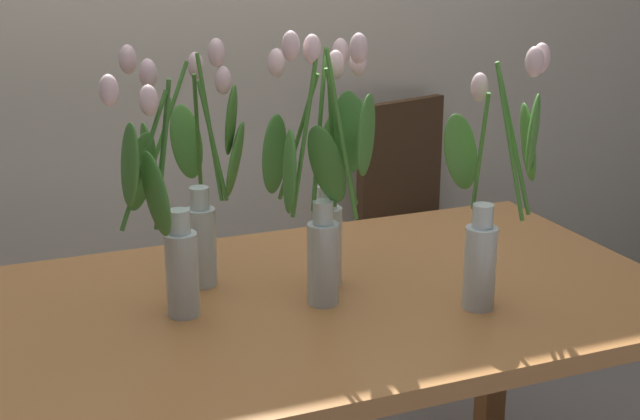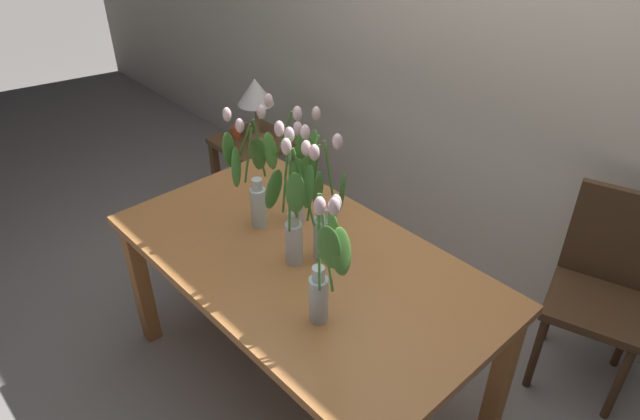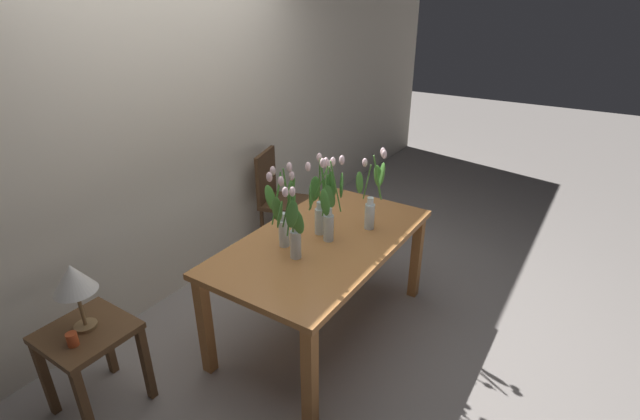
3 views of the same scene
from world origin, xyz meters
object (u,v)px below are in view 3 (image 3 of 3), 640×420
Objects in this scene: tulip_vase_3 at (327,207)px; tulip_vase_4 at (322,205)px; pillar_candle at (72,339)px; dining_table at (323,250)px; tulip_vase_0 at (283,213)px; dining_chair at (277,194)px; tulip_vase_1 at (372,198)px; side_table at (90,347)px; table_lamp at (73,280)px; tulip_vase_2 at (293,230)px.

tulip_vase_3 is 0.09m from tulip_vase_4.
tulip_vase_3 reaches higher than pillar_candle.
tulip_vase_3 reaches higher than dining_table.
dining_table is 0.42m from tulip_vase_0.
tulip_vase_0 is at bearing -139.68° from dining_chair.
tulip_vase_0 is 1.41m from dining_chair.
tulip_vase_1 is 7.44× the size of pillar_candle.
tulip_vase_4 reaches higher than pillar_candle.
tulip_vase_4 reaches higher than tulip_vase_0.
tulip_vase_4 is at bearing -26.75° from side_table.
tulip_vase_1 is 0.97× the size of tulip_vase_4.
tulip_vase_1 is 1.91m from side_table.
tulip_vase_1 is 1.93m from pillar_candle.
dining_chair is (0.81, 1.03, -0.12)m from dining_table.
table_lamp is (-1.26, 0.73, 0.21)m from dining_table.
tulip_vase_2 is at bearing -125.87° from tulip_vase_0.
dining_chair is at bearing 8.15° from table_lamp.
table_lamp is (-1.59, 0.91, -0.10)m from tulip_vase_1.
side_table is at bearing 153.25° from tulip_vase_4.
tulip_vase_1 reaches higher than pillar_candle.
tulip_vase_3 reaches higher than tulip_vase_4.
tulip_vase_3 is at bearing -31.20° from table_lamp.
dining_chair is (0.49, 1.21, -0.43)m from tulip_vase_1.
tulip_vase_0 is 1.33m from pillar_candle.
dining_chair is (0.81, 1.06, -0.45)m from tulip_vase_3.
pillar_candle is at bearing 157.21° from tulip_vase_0.
tulip_vase_1 is at bearing -112.08° from dining_chair.
tulip_vase_4 is 7.64× the size of pillar_candle.
tulip_vase_0 is 1.05× the size of tulip_vase_2.
tulip_vase_4 is 1.04× the size of side_table.
tulip_vase_1 is at bearing -32.72° from tulip_vase_0.
tulip_vase_2 is 7.02× the size of pillar_candle.
table_lamp reaches higher than pillar_candle.
tulip_vase_0 is (-0.21, 0.16, 0.32)m from dining_table.
tulip_vase_0 is 7.39× the size of pillar_candle.
tulip_vase_0 is 0.29m from tulip_vase_3.
table_lamp is (-0.94, 0.73, -0.09)m from tulip_vase_2.
table_lamp reaches higher than side_table.
tulip_vase_1 is 0.35m from tulip_vase_4.
tulip_vase_0 reaches higher than pillar_candle.
tulip_vase_4 reaches higher than table_lamp.
pillar_candle is (-1.43, 0.61, -0.37)m from tulip_vase_4.
tulip_vase_4 is at bearing -23.10° from pillar_candle.
tulip_vase_2 is 0.90× the size of tulip_vase_3.
tulip_vase_4 is 1.44× the size of table_lamp.
dining_table is 1.53m from pillar_candle.
side_table is at bearing 152.70° from tulip_vase_0.
dining_table is 0.33m from tulip_vase_3.
tulip_vase_2 is at bearing -37.64° from table_lamp.
dining_chair is (1.02, 0.87, -0.44)m from tulip_vase_0.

